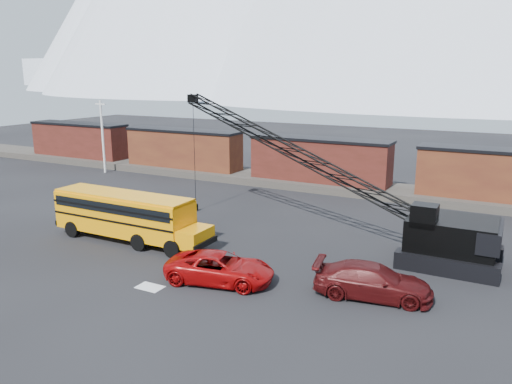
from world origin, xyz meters
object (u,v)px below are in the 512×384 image
(school_bus, at_px, (128,215))
(crawler_crane, at_px, (303,157))
(maroon_suv, at_px, (373,281))
(red_pickup, at_px, (220,268))

(school_bus, height_order, crawler_crane, crawler_crane)
(maroon_suv, relative_size, crawler_crane, 0.25)
(crawler_crane, bearing_deg, red_pickup, -93.62)
(red_pickup, bearing_deg, crawler_crane, -16.12)
(maroon_suv, bearing_deg, crawler_crane, 32.46)
(school_bus, bearing_deg, maroon_suv, -3.22)
(crawler_crane, bearing_deg, maroon_suv, -47.56)
(school_bus, relative_size, red_pickup, 2.02)
(school_bus, distance_m, red_pickup, 9.45)
(school_bus, relative_size, crawler_crane, 0.51)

